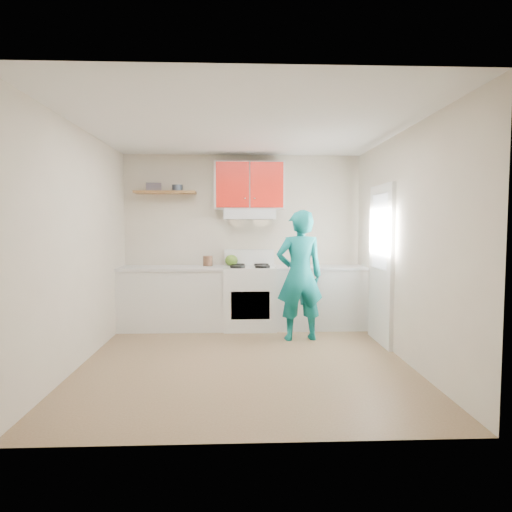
{
  "coord_description": "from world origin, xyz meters",
  "views": [
    {
      "loc": [
        -0.07,
        -4.9,
        1.53
      ],
      "look_at": [
        0.15,
        0.55,
        1.15
      ],
      "focal_mm": 30.92,
      "sensor_mm": 36.0,
      "label": 1
    }
  ],
  "objects_px": {
    "kettle": "(231,260)",
    "crock": "(208,262)",
    "person": "(300,275)",
    "tin": "(177,188)",
    "stove": "(250,298)"
  },
  "relations": [
    {
      "from": "kettle",
      "to": "crock",
      "type": "bearing_deg",
      "value": -164.86
    },
    {
      "from": "stove",
      "to": "tin",
      "type": "bearing_deg",
      "value": 170.1
    },
    {
      "from": "stove",
      "to": "crock",
      "type": "xyz_separation_m",
      "value": [
        -0.63,
        0.12,
        0.53
      ]
    },
    {
      "from": "kettle",
      "to": "person",
      "type": "xyz_separation_m",
      "value": [
        0.92,
        -0.83,
        -0.14
      ]
    },
    {
      "from": "kettle",
      "to": "tin",
      "type": "bearing_deg",
      "value": -172.45
    },
    {
      "from": "tin",
      "to": "kettle",
      "type": "height_order",
      "value": "tin"
    },
    {
      "from": "tin",
      "to": "kettle",
      "type": "xyz_separation_m",
      "value": [
        0.8,
        -0.03,
        -1.08
      ]
    },
    {
      "from": "tin",
      "to": "person",
      "type": "xyz_separation_m",
      "value": [
        1.72,
        -0.86,
        -1.22
      ]
    },
    {
      "from": "tin",
      "to": "kettle",
      "type": "bearing_deg",
      "value": -2.19
    },
    {
      "from": "stove",
      "to": "tin",
      "type": "height_order",
      "value": "tin"
    },
    {
      "from": "kettle",
      "to": "crock",
      "type": "relative_size",
      "value": 1.14
    },
    {
      "from": "kettle",
      "to": "crock",
      "type": "xyz_separation_m",
      "value": [
        -0.35,
        -0.03,
        -0.02
      ]
    },
    {
      "from": "person",
      "to": "tin",
      "type": "bearing_deg",
      "value": -32.77
    },
    {
      "from": "crock",
      "to": "person",
      "type": "distance_m",
      "value": 1.51
    },
    {
      "from": "crock",
      "to": "person",
      "type": "bearing_deg",
      "value": -32.09
    }
  ]
}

